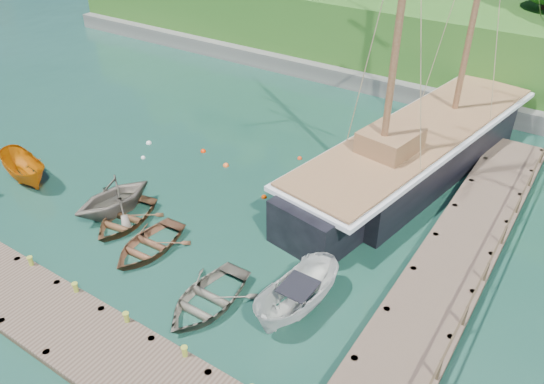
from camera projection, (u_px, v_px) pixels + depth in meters
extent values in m
plane|color=#123727|center=(178.00, 246.00, 25.52)|extent=(160.00, 160.00, 0.00)
cube|color=#463429|center=(100.00, 346.00, 19.78)|extent=(20.00, 3.20, 0.12)
cube|color=#2C2317|center=(100.00, 349.00, 19.87)|extent=(20.00, 3.20, 0.20)
cube|color=#463429|center=(463.00, 244.00, 24.78)|extent=(3.20, 24.00, 0.12)
cube|color=#2C2317|center=(462.00, 247.00, 24.87)|extent=(3.20, 24.00, 0.20)
cylinder|color=#2C2317|center=(496.00, 147.00, 33.79)|extent=(0.28, 0.28, 1.10)
cylinder|color=#2C2317|center=(540.00, 158.00, 32.59)|extent=(0.28, 0.28, 1.10)
cylinder|color=olive|center=(35.00, 275.00, 23.82)|extent=(0.26, 0.26, 0.45)
cylinder|color=olive|center=(79.00, 302.00, 22.44)|extent=(0.26, 0.26, 0.45)
cylinder|color=olive|center=(129.00, 332.00, 21.05)|extent=(0.26, 0.26, 0.45)
cylinder|color=olive|center=(187.00, 366.00, 19.67)|extent=(0.26, 0.26, 0.45)
imported|color=brown|center=(125.00, 223.00, 27.07)|extent=(3.53, 4.50, 0.85)
imported|color=#6C6357|center=(116.00, 213.00, 27.84)|extent=(4.41, 4.89, 2.26)
imported|color=brown|center=(149.00, 250.00, 25.29)|extent=(3.14, 4.29, 0.86)
imported|color=#5A5649|center=(208.00, 305.00, 22.28)|extent=(3.26, 4.55, 0.94)
imported|color=#BB5E05|center=(28.00, 181.00, 30.48)|extent=(4.86, 2.81, 1.77)
imported|color=silver|center=(297.00, 312.00, 21.96)|extent=(2.35, 5.12, 1.92)
cube|color=black|center=(416.00, 158.00, 31.04)|extent=(7.60, 16.16, 3.23)
cube|color=black|center=(490.00, 107.00, 37.11)|extent=(3.56, 5.28, 2.91)
cube|color=black|center=(321.00, 224.00, 25.65)|extent=(4.16, 4.53, 3.07)
cube|color=silver|center=(420.00, 134.00, 30.18)|extent=(8.47, 20.98, 0.25)
cube|color=brown|center=(421.00, 130.00, 30.05)|extent=(7.95, 20.47, 0.12)
cube|color=brown|center=(390.00, 141.00, 27.69)|extent=(2.99, 3.38, 1.20)
cylinder|color=brown|center=(522.00, 52.00, 37.65)|extent=(1.40, 6.84, 1.69)
sphere|color=silver|center=(143.00, 158.00, 32.68)|extent=(0.28, 0.28, 0.28)
sphere|color=#EF5B20|center=(226.00, 166.00, 31.88)|extent=(0.37, 0.37, 0.37)
sphere|color=#D93900|center=(264.00, 198.00, 29.04)|extent=(0.30, 0.30, 0.30)
sphere|color=white|center=(303.00, 186.00, 29.97)|extent=(0.36, 0.36, 0.36)
sphere|color=#F42A00|center=(203.00, 152.00, 33.36)|extent=(0.34, 0.34, 0.34)
sphere|color=red|center=(300.00, 159.00, 32.61)|extent=(0.29, 0.29, 0.29)
sphere|color=silver|center=(149.00, 144.00, 34.26)|extent=(0.36, 0.36, 0.36)
cube|color=#474744|center=(296.00, 61.00, 45.59)|extent=(50.00, 4.00, 1.40)
cube|color=#215017|center=(331.00, 17.00, 48.44)|extent=(50.00, 14.00, 6.00)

